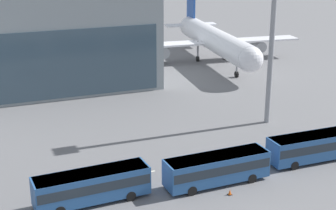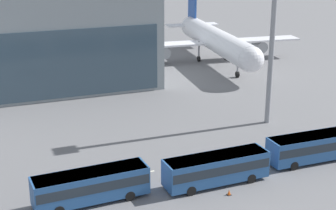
% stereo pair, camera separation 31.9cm
% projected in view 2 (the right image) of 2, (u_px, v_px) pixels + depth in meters
% --- Properties ---
extents(airliner_at_gate_far, '(37.16, 39.74, 12.54)m').
position_uv_depth(airliner_at_gate_far, '(214.00, 39.00, 103.02)').
color(airliner_at_gate_far, white).
rests_on(airliner_at_gate_far, ground_plane).
extents(shuttle_bus_0, '(11.25, 3.35, 3.15)m').
position_uv_depth(shuttle_bus_0, '(91.00, 184.00, 49.08)').
color(shuttle_bus_0, '#285693').
rests_on(shuttle_bus_0, ground_plane).
extents(shuttle_bus_1, '(11.20, 3.12, 3.15)m').
position_uv_depth(shuttle_bus_1, '(216.00, 167.00, 52.69)').
color(shuttle_bus_1, '#285693').
rests_on(shuttle_bus_1, ground_plane).
extents(shuttle_bus_2, '(11.15, 2.96, 3.15)m').
position_uv_depth(shuttle_bus_2, '(314.00, 146.00, 58.08)').
color(shuttle_bus_2, '#285693').
rests_on(shuttle_bus_2, ground_plane).
extents(floodlight_mast, '(2.29, 2.29, 23.44)m').
position_uv_depth(floodlight_mast, '(273.00, 21.00, 66.26)').
color(floodlight_mast, gray).
rests_on(floodlight_mast, ground_plane).
extents(lane_stripe_3, '(8.98, 0.70, 0.01)m').
position_uv_depth(lane_stripe_3, '(115.00, 178.00, 54.40)').
color(lane_stripe_3, silver).
rests_on(lane_stripe_3, ground_plane).
extents(traffic_cone_0, '(0.44, 0.44, 0.59)m').
position_uv_depth(traffic_cone_0, '(229.00, 192.00, 50.87)').
color(traffic_cone_0, black).
rests_on(traffic_cone_0, ground_plane).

